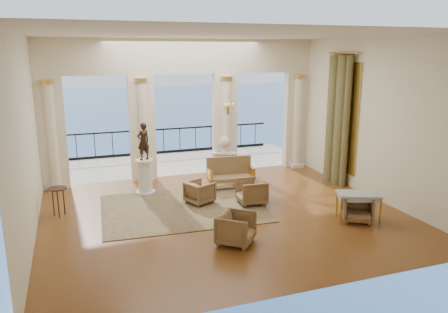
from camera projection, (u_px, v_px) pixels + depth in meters
name	position (u px, v px, depth m)	size (l,w,h in m)	color
floor	(224.00, 214.00, 11.28)	(9.00, 9.00, 0.00)	#4E2511
room_walls	(241.00, 109.00, 9.58)	(9.00, 9.00, 9.00)	white
arcade	(184.00, 99.00, 14.18)	(9.00, 0.56, 4.50)	#F1E2C1
terrace	(173.00, 163.00, 16.61)	(10.00, 3.60, 0.10)	#A19684
balustrade	(164.00, 143.00, 17.96)	(9.00, 0.06, 1.03)	black
palm_tree	(215.00, 52.00, 17.02)	(2.00, 2.00, 4.50)	#4C3823
sea	(95.00, 118.00, 67.65)	(160.00, 160.00, 0.00)	#244D8D
curtain	(337.00, 120.00, 13.57)	(0.33, 1.40, 4.09)	#4D4A28
window_frame	(342.00, 117.00, 13.62)	(0.04, 1.60, 3.40)	gold
wall_sconce	(228.00, 110.00, 14.43)	(0.30, 0.11, 0.33)	gold
rug	(183.00, 208.00, 11.72)	(4.23, 3.29, 0.02)	#2C2E17
armchair_a	(236.00, 227.00, 9.51)	(0.74, 0.69, 0.76)	#4A371C
armchair_b	(358.00, 207.00, 10.76)	(0.71, 0.66, 0.73)	#4A371C
armchair_c	(251.00, 190.00, 12.01)	(0.73, 0.69, 0.76)	#4A371C
armchair_d	(200.00, 191.00, 12.06)	(0.66, 0.62, 0.68)	#4A371C
settee	(230.00, 173.00, 13.46)	(1.47, 0.76, 0.93)	#4A371C
game_table	(359.00, 196.00, 10.72)	(1.19, 0.92, 0.72)	#AAC2D2
pedestal	(145.00, 177.00, 12.83)	(0.56, 0.56, 1.03)	silver
statue	(143.00, 141.00, 12.58)	(0.40, 0.26, 1.09)	black
console_table	(224.00, 156.00, 14.80)	(0.88, 0.61, 0.78)	silver
urn	(224.00, 143.00, 14.69)	(0.41, 0.41, 0.54)	white
side_table	(57.00, 192.00, 11.02)	(0.46, 0.46, 0.75)	black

